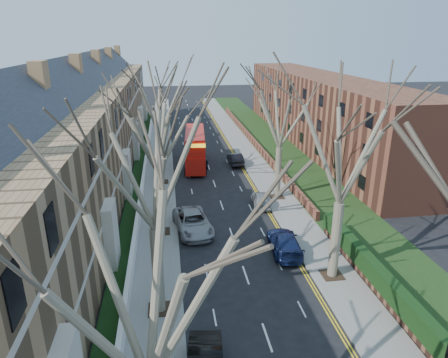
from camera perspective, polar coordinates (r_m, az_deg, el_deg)
name	(u,v)px	position (r m, az deg, el deg)	size (l,w,h in m)	color
pavement_left	(160,155)	(54.96, -9.12, 3.42)	(3.00, 102.00, 0.12)	slate
pavement_right	(247,152)	(55.98, 3.27, 3.94)	(3.00, 102.00, 0.12)	slate
terrace_left	(87,130)	(46.70, -19.05, 6.63)	(9.70, 78.00, 13.60)	#926E4A
flats_right	(318,109)	(61.84, 13.24, 9.65)	(13.97, 54.00, 10.00)	brown
wall_hedge_right	(414,319)	(24.57, 25.50, -17.60)	(0.70, 24.00, 1.80)	#4E2D21
front_wall_left	(145,170)	(47.22, -11.24, 1.28)	(0.30, 78.00, 1.00)	white
grass_verge_right	(278,150)	(56.99, 7.72, 4.17)	(6.00, 102.00, 0.06)	#193212
tree_left_near	(140,276)	(11.70, -11.85, -13.45)	(9.80, 9.80, 13.73)	#6E644E
tree_left_mid	(150,155)	(20.62, -10.49, 3.37)	(10.50, 10.50, 14.71)	#6E644E
tree_left_far	(155,122)	(30.41, -9.86, 8.04)	(10.15, 10.15, 14.22)	#6E644E
tree_left_dist	(157,95)	(42.20, -9.54, 11.70)	(10.50, 10.50, 14.71)	#6E644E
tree_right_mid	(346,138)	(24.83, 17.08, 5.60)	(10.50, 10.50, 14.71)	#6E644E
tree_right_far	(281,105)	(37.77, 8.17, 10.37)	(10.15, 10.15, 14.22)	#6E644E
double_decker_bus	(195,149)	(49.43, -4.13, 4.23)	(3.12, 10.27, 4.27)	#B8150D
car_left_far	(193,222)	(33.15, -4.46, -6.17)	(2.67, 5.79, 1.61)	#929397
car_right_near	(285,242)	(30.50, 8.66, -8.94)	(2.07, 5.09, 1.48)	#15214C
car_right_mid	(261,199)	(38.05, 5.34, -2.90)	(1.58, 3.93, 1.34)	gray
car_right_far	(235,159)	(50.25, 1.64, 2.90)	(1.51, 4.34, 1.43)	black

